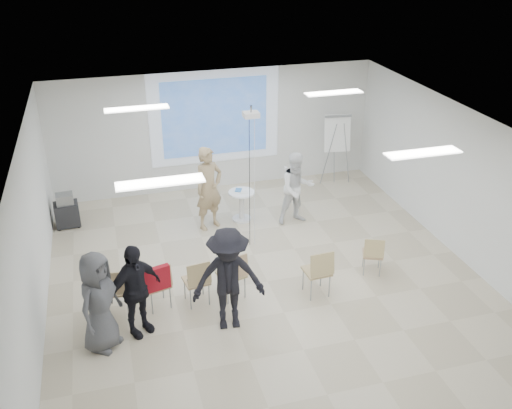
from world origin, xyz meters
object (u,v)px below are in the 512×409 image
object	(u,v)px
player_left	(209,183)
chair_left_mid	(158,283)
chair_left_inner	(197,279)
laptop	(196,278)
av_cart	(67,211)
audience_outer	(98,296)
chair_right_inner	(319,269)
chair_right_far	(373,253)
audience_left	(134,284)
chair_far_left	(116,288)
chair_center	(234,273)
flipchart_easel	(337,134)
player_right	(297,185)
audience_mid	(228,273)
pedestal_table	(242,204)

from	to	relation	value
player_left	chair_left_mid	distance (m)	3.12
chair_left_inner	laptop	xyz separation A→B (m)	(-0.01, 0.10, -0.05)
av_cart	audience_outer	bearing A→B (deg)	-86.22
chair_right_inner	av_cart	world-z (taller)	chair_right_inner
chair_right_far	audience_left	bearing A→B (deg)	-150.41
chair_far_left	chair_right_far	xyz separation A→B (m)	(4.80, -0.03, -0.07)
chair_center	flipchart_easel	xyz separation A→B (m)	(3.72, 4.20, 0.79)
player_right	audience_mid	bearing A→B (deg)	-128.84
chair_far_left	audience_mid	world-z (taller)	audience_mid
player_right	audience_outer	world-z (taller)	audience_outer
chair_right_far	av_cart	size ratio (longest dim) A/B	1.03
player_left	player_right	distance (m)	1.95
audience_outer	av_cart	xyz separation A→B (m)	(-0.61, 4.34, -0.60)
audience_mid	flipchart_easel	distance (m)	6.34
player_left	audience_left	xyz separation A→B (m)	(-1.87, -3.26, -0.12)
pedestal_table	chair_right_far	xyz separation A→B (m)	(1.86, -2.83, 0.07)
pedestal_table	chair_left_inner	xyz separation A→B (m)	(-1.54, -2.89, 0.13)
chair_right_inner	chair_far_left	bearing A→B (deg)	169.82
audience_outer	chair_far_left	bearing A→B (deg)	17.69
player_left	audience_mid	xyz separation A→B (m)	(-0.39, -3.50, -0.02)
chair_right_far	laptop	xyz separation A→B (m)	(-3.41, 0.04, 0.01)
audience_outer	pedestal_table	bearing A→B (deg)	-4.85
chair_far_left	chair_left_inner	world-z (taller)	chair_far_left
chair_right_far	laptop	world-z (taller)	chair_right_far
chair_left_mid	chair_far_left	bearing A→B (deg)	163.21
player_left	audience_mid	bearing A→B (deg)	-121.63
chair_left_inner	laptop	size ratio (longest dim) A/B	2.73
audience_mid	player_right	bearing A→B (deg)	60.49
chair_right_inner	audience_left	size ratio (longest dim) A/B	0.51
pedestal_table	audience_outer	size ratio (longest dim) A/B	0.40
player_right	av_cart	world-z (taller)	player_right
player_right	laptop	distance (m)	3.63
chair_left_mid	chair_left_inner	world-z (taller)	chair_left_mid
audience_mid	flipchart_easel	world-z (taller)	audience_mid
pedestal_table	audience_mid	xyz separation A→B (m)	(-1.15, -3.61, 0.64)
chair_right_far	chair_right_inner	bearing A→B (deg)	-140.03
audience_left	chair_right_far	bearing A→B (deg)	-22.79
chair_far_left	chair_left_mid	distance (m)	0.71
player_right	chair_right_inner	distance (m)	2.88
chair_left_inner	laptop	world-z (taller)	chair_left_inner
chair_center	chair_right_inner	distance (m)	1.53
laptop	audience_left	xyz separation A→B (m)	(-1.08, -0.58, 0.46)
pedestal_table	chair_right_inner	bearing A→B (deg)	-79.53
chair_center	laptop	size ratio (longest dim) A/B	2.81
chair_far_left	chair_right_far	distance (m)	4.80
player_left	laptop	xyz separation A→B (m)	(-0.80, -2.68, -0.58)
laptop	audience_left	size ratio (longest dim) A/B	0.18
chair_left_inner	audience_left	distance (m)	1.26
chair_center	av_cart	size ratio (longest dim) A/B	1.19
laptop	chair_right_inner	bearing A→B (deg)	160.33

